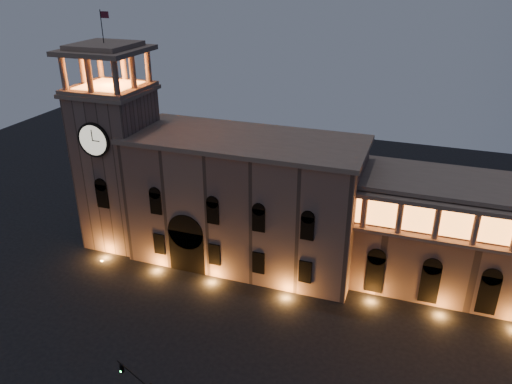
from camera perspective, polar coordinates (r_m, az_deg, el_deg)
ground at (r=54.26m, az=-7.68°, el=-19.45°), size 160.00×160.00×0.00m
government_building at (r=66.49m, az=-1.34°, el=-0.99°), size 30.80×12.80×17.60m
clock_tower at (r=72.36m, az=-15.47°, el=3.49°), size 9.80×9.80×32.40m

